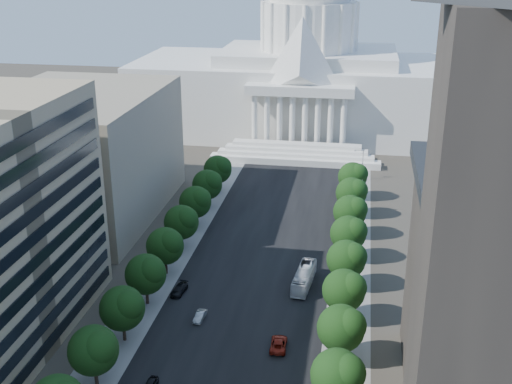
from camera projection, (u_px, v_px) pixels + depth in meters
The scene contains 30 objects.
road_asphalt at pixel (267, 242), 144.22m from camera, with size 30.00×260.00×0.01m, color black.
sidewalk_left at pixel (185, 236), 147.14m from camera, with size 8.00×260.00×0.02m, color gray.
sidewalk_right at pixel (352, 248), 141.30m from camera, with size 8.00×260.00×0.02m, color gray.
capitol at pixel (308, 75), 224.47m from camera, with size 120.00×56.00×73.00m.
office_block_left_far at pixel (78, 155), 155.45m from camera, with size 38.00×52.00×30.00m, color gray.
tree_l_c at pixel (95, 350), 94.71m from camera, with size 7.79×7.60×9.97m.
tree_l_d at pixel (124, 308), 105.76m from camera, with size 7.79×7.60×9.97m.
tree_l_e at pixel (147, 273), 116.81m from camera, with size 7.79×7.60×9.97m.
tree_l_f at pixel (166, 245), 127.87m from camera, with size 7.79×7.60×9.97m.
tree_l_g at pixel (183, 221), 138.92m from camera, with size 7.79×7.60×9.97m.
tree_l_h at pixel (196, 201), 149.98m from camera, with size 7.79×7.60×9.97m.
tree_l_i at pixel (208, 184), 161.03m from camera, with size 7.79×7.60×9.97m.
tree_l_j at pixel (219, 169), 172.08m from camera, with size 7.79×7.60×9.97m.
tree_r_c at pixel (340, 375), 89.17m from camera, with size 7.79×7.60×9.97m.
tree_r_d at pixel (343, 327), 100.23m from camera, with size 7.79×7.60×9.97m.
tree_r_e at pixel (346, 290), 111.28m from camera, with size 7.79×7.60×9.97m.
tree_r_f at pixel (348, 259), 122.33m from camera, with size 7.79×7.60×9.97m.
tree_r_g at pixel (350, 233), 133.39m from camera, with size 7.79×7.60×9.97m.
tree_r_h at pixel (351, 211), 144.44m from camera, with size 7.79×7.60×9.97m.
tree_r_i at pixel (353, 192), 155.50m from camera, with size 7.79×7.60×9.97m.
tree_r_j at pixel (354, 176), 166.55m from camera, with size 7.79×7.60×9.97m.
streetlight_b at pixel (351, 383), 88.42m from camera, with size 2.61×0.44×9.00m.
streetlight_c at pixel (355, 293), 111.44m from camera, with size 2.61×0.44×9.00m.
streetlight_d at pixel (357, 234), 134.47m from camera, with size 2.61×0.44×9.00m.
streetlight_e at pixel (359, 192), 157.50m from camera, with size 2.61×0.44×9.00m.
streetlight_f at pixel (361, 161), 180.53m from camera, with size 2.61×0.44×9.00m.
car_silver at pixel (200, 316), 113.95m from camera, with size 1.47×4.21×1.39m, color #979A9E.
car_red at pixel (279, 344), 105.85m from camera, with size 2.61×5.66×1.57m, color maroon.
car_dark_b at pixel (179, 290), 122.68m from camera, with size 2.08×5.12×1.49m, color black.
city_bus at pixel (304, 278), 125.17m from camera, with size 2.89×12.34×3.44m, color silver.
Camera 1 is at (19.05, -39.28, 62.10)m, focal length 45.00 mm.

